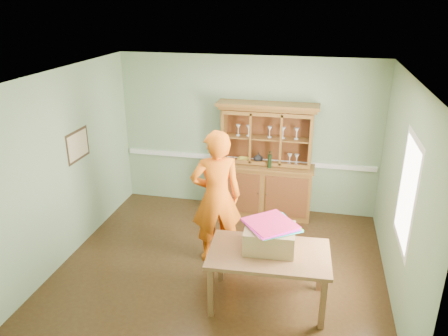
% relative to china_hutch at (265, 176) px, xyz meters
% --- Properties ---
extents(floor, '(4.50, 4.50, 0.00)m').
position_rel_china_hutch_xyz_m(floor, '(-0.36, -1.78, -0.69)').
color(floor, '#412B14').
rests_on(floor, ground).
extents(ceiling, '(4.50, 4.50, 0.00)m').
position_rel_china_hutch_xyz_m(ceiling, '(-0.36, -1.78, 2.01)').
color(ceiling, white).
rests_on(ceiling, wall_back).
extents(wall_back, '(4.50, 0.00, 4.50)m').
position_rel_china_hutch_xyz_m(wall_back, '(-0.36, 0.22, 0.66)').
color(wall_back, gray).
rests_on(wall_back, floor).
extents(wall_left, '(0.00, 4.00, 4.00)m').
position_rel_china_hutch_xyz_m(wall_left, '(-2.61, -1.78, 0.66)').
color(wall_left, gray).
rests_on(wall_left, floor).
extents(wall_right, '(0.00, 4.00, 4.00)m').
position_rel_china_hutch_xyz_m(wall_right, '(1.89, -1.78, 0.66)').
color(wall_right, gray).
rests_on(wall_right, floor).
extents(wall_front, '(4.50, 0.00, 4.50)m').
position_rel_china_hutch_xyz_m(wall_front, '(-0.36, -3.78, 0.66)').
color(wall_front, gray).
rests_on(wall_front, floor).
extents(chair_rail, '(4.41, 0.05, 0.08)m').
position_rel_china_hutch_xyz_m(chair_rail, '(-0.36, 0.20, 0.21)').
color(chair_rail, silver).
rests_on(chair_rail, wall_back).
extents(framed_map, '(0.03, 0.60, 0.46)m').
position_rel_china_hutch_xyz_m(framed_map, '(-2.59, -1.48, 0.86)').
color(framed_map, '#302113').
rests_on(framed_map, wall_left).
extents(window_panel, '(0.03, 0.96, 1.36)m').
position_rel_china_hutch_xyz_m(window_panel, '(1.87, -2.08, 0.81)').
color(window_panel, silver).
rests_on(window_panel, wall_right).
extents(china_hutch, '(1.67, 0.55, 1.97)m').
position_rel_china_hutch_xyz_m(china_hutch, '(0.00, 0.00, 0.00)').
color(china_hutch, brown).
rests_on(china_hutch, floor).
extents(dining_table, '(1.50, 0.95, 0.73)m').
position_rel_china_hutch_xyz_m(dining_table, '(0.37, -2.43, -0.05)').
color(dining_table, brown).
rests_on(dining_table, floor).
extents(cardboard_box, '(0.62, 0.51, 0.28)m').
position_rel_china_hutch_xyz_m(cardboard_box, '(0.36, -2.35, 0.17)').
color(cardboard_box, '#A27C53').
rests_on(cardboard_box, dining_table).
extents(kite_stack, '(0.74, 0.74, 0.04)m').
position_rel_china_hutch_xyz_m(kite_stack, '(0.37, -2.30, 0.33)').
color(kite_stack, '#50CD3C').
rests_on(kite_stack, cardboard_box).
extents(person, '(0.83, 0.70, 1.96)m').
position_rel_china_hutch_xyz_m(person, '(-0.48, -1.60, 0.28)').
color(person, orange).
rests_on(person, floor).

